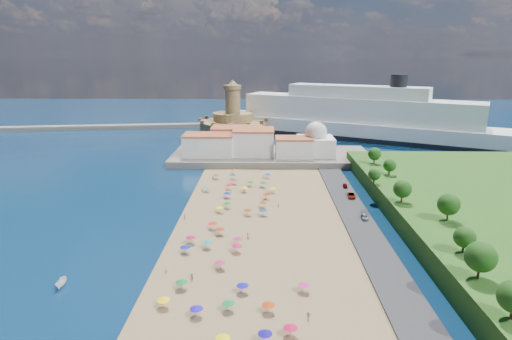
{
  "coord_description": "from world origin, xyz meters",
  "views": [
    {
      "loc": [
        6.69,
        -118.36,
        46.79
      ],
      "look_at": [
        4.0,
        25.0,
        8.0
      ],
      "focal_mm": 30.0,
      "sensor_mm": 36.0,
      "label": 1
    }
  ],
  "objects": [
    {
      "name": "waterfront_buildings",
      "position": [
        -3.05,
        73.64,
        7.88
      ],
      "size": [
        57.0,
        29.0,
        11.0
      ],
      "color": "silver",
      "rests_on": "terrace"
    },
    {
      "name": "cruise_ship",
      "position": [
        59.36,
        126.65,
        10.85
      ],
      "size": [
        160.49,
        98.36,
        36.64
      ],
      "color": "black",
      "rests_on": "ground"
    },
    {
      "name": "beach_parasols",
      "position": [
        -1.62,
        -10.78,
        2.15
      ],
      "size": [
        30.72,
        114.53,
        2.2
      ],
      "color": "gray",
      "rests_on": "beach"
    },
    {
      "name": "moored_boats",
      "position": [
        -30.83,
        -52.16,
        0.85
      ],
      "size": [
        10.67,
        26.16,
        1.79
      ],
      "color": "white",
      "rests_on": "ground"
    },
    {
      "name": "fortress",
      "position": [
        -12.0,
        138.0,
        6.68
      ],
      "size": [
        40.0,
        40.0,
        32.4
      ],
      "color": "#9B7B4D",
      "rests_on": "ground"
    },
    {
      "name": "parked_cars",
      "position": [
        36.0,
        14.28,
        1.37
      ],
      "size": [
        2.88,
        34.73,
        1.41
      ],
      "color": "gray",
      "rests_on": "promenade"
    },
    {
      "name": "breakwater",
      "position": [
        -110.0,
        153.0,
        1.3
      ],
      "size": [
        199.03,
        34.77,
        2.6
      ],
      "primitive_type": "cube",
      "rotation": [
        0.0,
        0.0,
        0.14
      ],
      "color": "#59544C",
      "rests_on": "ground"
    },
    {
      "name": "domed_building",
      "position": [
        30.0,
        71.0,
        8.97
      ],
      "size": [
        16.0,
        16.0,
        15.0
      ],
      "color": "silver",
      "rests_on": "terrace"
    },
    {
      "name": "hillside_trees",
      "position": [
        48.4,
        -14.58,
        10.0
      ],
      "size": [
        15.42,
        105.99,
        7.43
      ],
      "color": "#382314",
      "rests_on": "hillside"
    },
    {
      "name": "ground",
      "position": [
        0.0,
        0.0,
        0.0
      ],
      "size": [
        700.0,
        700.0,
        0.0
      ],
      "primitive_type": "plane",
      "color": "#071938",
      "rests_on": "ground"
    },
    {
      "name": "jetty",
      "position": [
        -12.0,
        108.0,
        1.2
      ],
      "size": [
        18.0,
        70.0,
        2.4
      ],
      "primitive_type": "cube",
      "color": "#59544C",
      "rests_on": "ground"
    },
    {
      "name": "terrace",
      "position": [
        10.0,
        73.0,
        1.5
      ],
      "size": [
        90.0,
        36.0,
        3.0
      ],
      "primitive_type": "cube",
      "color": "#59544C",
      "rests_on": "ground"
    },
    {
      "name": "beachgoers",
      "position": [
        -3.7,
        4.1,
        1.12
      ],
      "size": [
        32.01,
        91.23,
        1.85
      ],
      "color": "tan",
      "rests_on": "beach"
    }
  ]
}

